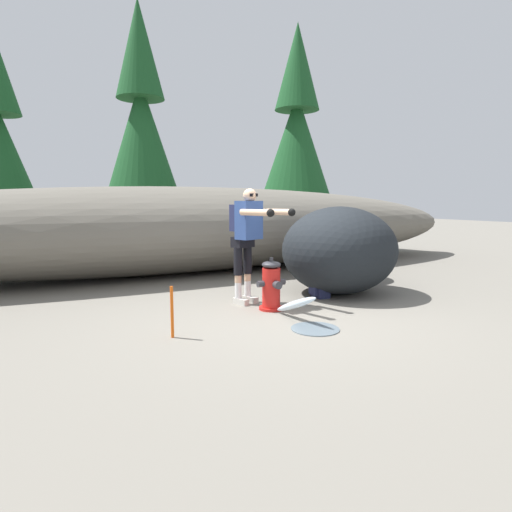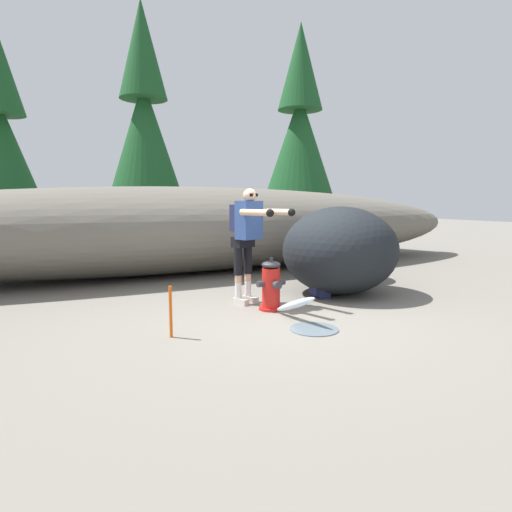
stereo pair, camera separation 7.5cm
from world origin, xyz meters
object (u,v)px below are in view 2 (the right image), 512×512
(boulder_large, at_px, (340,250))
(boulder_mid, at_px, (342,251))
(utility_worker, at_px, (248,231))
(fire_hydrant, at_px, (271,286))
(spare_backpack, at_px, (321,284))
(survey_stake, at_px, (171,312))

(boulder_large, height_order, boulder_mid, boulder_large)
(utility_worker, xyz_separation_m, boulder_large, (1.71, -0.04, -0.37))
(fire_hydrant, distance_m, spare_backpack, 1.15)
(fire_hydrant, relative_size, utility_worker, 0.44)
(spare_backpack, distance_m, survey_stake, 2.87)
(boulder_mid, bearing_deg, survey_stake, -153.34)
(spare_backpack, bearing_deg, survey_stake, 22.16)
(utility_worker, xyz_separation_m, boulder_mid, (2.61, 1.03, -0.55))
(boulder_large, bearing_deg, boulder_mid, 49.75)
(utility_worker, relative_size, spare_backpack, 3.70)
(spare_backpack, bearing_deg, fire_hydrant, 20.31)
(spare_backpack, bearing_deg, utility_worker, -2.50)
(fire_hydrant, relative_size, spare_backpack, 1.61)
(boulder_large, relative_size, boulder_mid, 1.41)
(survey_stake, bearing_deg, boulder_large, 17.22)
(spare_backpack, height_order, boulder_large, boulder_large)
(utility_worker, distance_m, survey_stake, 1.98)
(boulder_mid, bearing_deg, utility_worker, -158.41)
(boulder_mid, bearing_deg, fire_hydrant, -148.80)
(utility_worker, height_order, spare_backpack, utility_worker)
(fire_hydrant, height_order, utility_worker, utility_worker)
(boulder_large, distance_m, survey_stake, 3.38)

